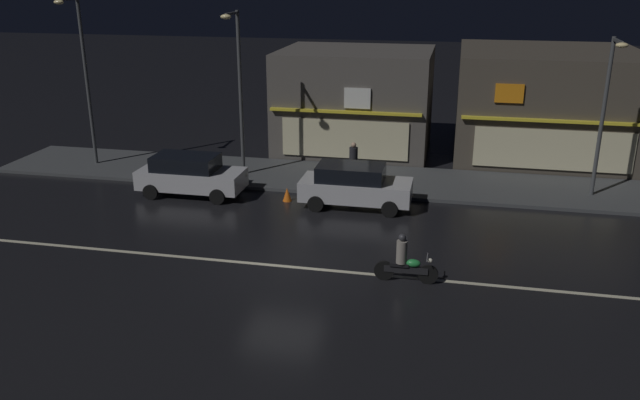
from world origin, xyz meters
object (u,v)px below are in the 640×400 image
object	(u,v)px
traffic_cone	(287,194)
parked_car_near_kerb	(355,185)
streetlamp_mid	(238,81)
streetlamp_east	(606,104)
motorcycle_lead	(405,262)
parked_car_trailing	(190,174)
streetlamp_west	(83,69)
pedestrian_on_sidewalk	(353,164)

from	to	relation	value
traffic_cone	parked_car_near_kerb	bearing A→B (deg)	-1.07
parked_car_near_kerb	traffic_cone	bearing A→B (deg)	-1.07
streetlamp_mid	streetlamp_east	distance (m)	14.77
streetlamp_mid	motorcycle_lead	size ratio (longest dim) A/B	3.72
parked_car_trailing	traffic_cone	world-z (taller)	parked_car_trailing
parked_car_trailing	traffic_cone	bearing A→B (deg)	0.71
streetlamp_west	streetlamp_east	distance (m)	22.15
streetlamp_mid	pedestrian_on_sidewalk	bearing A→B (deg)	0.86
parked_car_trailing	pedestrian_on_sidewalk	bearing A→B (deg)	22.94
streetlamp_west	streetlamp_east	world-z (taller)	streetlamp_west
parked_car_trailing	traffic_cone	size ratio (longest dim) A/B	7.82
parked_car_trailing	streetlamp_east	bearing A→B (deg)	9.64
streetlamp_mid	motorcycle_lead	bearing A→B (deg)	-47.83
motorcycle_lead	parked_car_near_kerb	bearing A→B (deg)	-67.60
streetlamp_east	pedestrian_on_sidewalk	world-z (taller)	streetlamp_east
streetlamp_west	pedestrian_on_sidewalk	xyz separation A→B (m)	(12.37, -0.13, -3.62)
streetlamp_west	streetlamp_east	bearing A→B (deg)	-0.20
parked_car_near_kerb	motorcycle_lead	distance (m)	6.67
streetlamp_mid	motorcycle_lead	xyz separation A→B (m)	(7.96, -8.79, -3.68)
streetlamp_mid	parked_car_trailing	distance (m)	4.52
motorcycle_lead	traffic_cone	world-z (taller)	motorcycle_lead
pedestrian_on_sidewalk	streetlamp_mid	bearing A→B (deg)	-137.50
streetlamp_west	parked_car_near_kerb	size ratio (longest dim) A/B	1.76
streetlamp_west	traffic_cone	xyz separation A→B (m)	(10.12, -2.76, -4.29)
streetlamp_mid	parked_car_near_kerb	xyz separation A→B (m)	(5.48, -2.61, -3.44)
pedestrian_on_sidewalk	motorcycle_lead	xyz separation A→B (m)	(2.97, -8.86, -0.31)
pedestrian_on_sidewalk	traffic_cone	xyz separation A→B (m)	(-2.25, -2.63, -0.67)
motorcycle_lead	streetlamp_east	bearing A→B (deg)	-126.86
pedestrian_on_sidewalk	parked_car_near_kerb	size ratio (longest dim) A/B	0.41
streetlamp_mid	parked_car_near_kerb	world-z (taller)	streetlamp_mid
streetlamp_east	motorcycle_lead	bearing A→B (deg)	-127.36
motorcycle_lead	traffic_cone	bearing A→B (deg)	-49.56
streetlamp_mid	streetlamp_east	world-z (taller)	streetlamp_mid
streetlamp_mid	parked_car_trailing	world-z (taller)	streetlamp_mid
streetlamp_east	parked_car_trailing	world-z (taller)	streetlamp_east
pedestrian_on_sidewalk	traffic_cone	size ratio (longest dim) A/B	3.17
streetlamp_east	traffic_cone	size ratio (longest dim) A/B	11.41
motorcycle_lead	traffic_cone	xyz separation A→B (m)	(-5.22, 6.23, -0.36)
pedestrian_on_sidewalk	streetlamp_east	bearing A→B (deg)	41.95
parked_car_trailing	traffic_cone	distance (m)	4.13
motorcycle_lead	streetlamp_mid	bearing A→B (deg)	-47.33
pedestrian_on_sidewalk	motorcycle_lead	distance (m)	9.35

